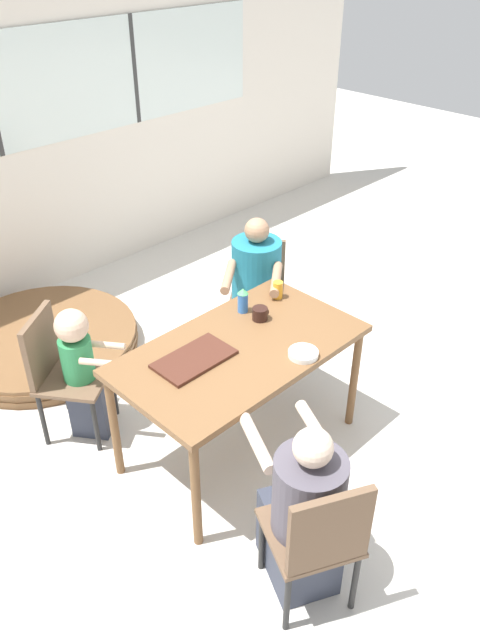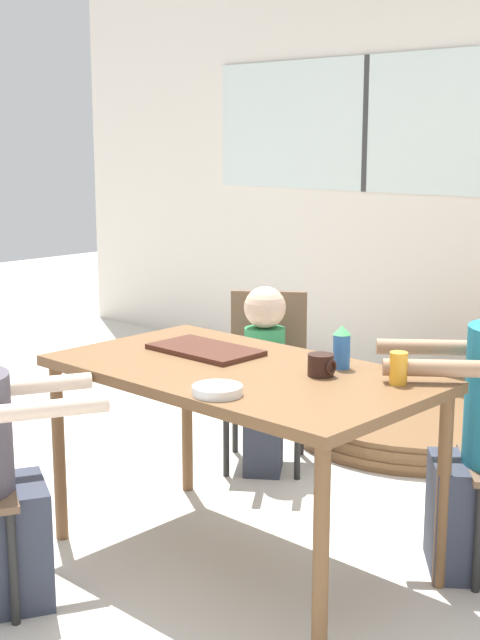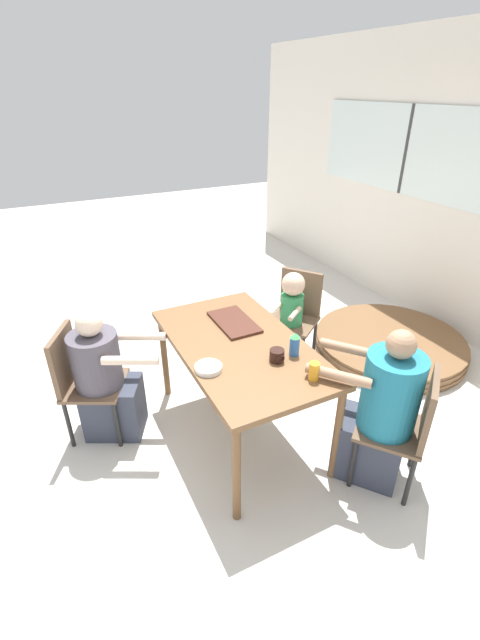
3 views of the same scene
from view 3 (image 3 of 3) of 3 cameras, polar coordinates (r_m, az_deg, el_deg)
ground_plane at (r=3.34m, az=-0.00°, el=-14.33°), size 16.00×16.00×0.00m
dining_table at (r=2.91m, az=-0.00°, el=-4.35°), size 1.42×0.80×0.77m
chair_for_woman_green_shirt at (r=2.84m, az=21.55°, el=-12.56°), size 0.56×0.56×0.85m
chair_for_man_blue_shirt at (r=3.22m, az=-20.55°, el=-6.91°), size 0.54×0.54×0.85m
chair_for_toddler at (r=3.90m, az=7.55°, el=1.40°), size 0.56×0.56×0.85m
person_woman_green_shirt at (r=2.85m, az=18.09°, el=-12.02°), size 0.70×0.66×1.11m
person_man_blue_shirt at (r=3.20m, az=-17.45°, el=-7.88°), size 0.57×0.69×1.01m
person_toddler at (r=3.80m, az=6.69°, el=-0.22°), size 0.37×0.40×0.91m
food_tray_dark at (r=3.10m, az=-0.80°, el=-0.26°), size 0.44×0.25×0.02m
coffee_mug at (r=2.69m, az=4.96°, el=-4.73°), size 0.10×0.09×0.08m
sippy_cup at (r=2.74m, az=7.29°, el=-3.15°), size 0.07×0.07×0.16m
juice_glass at (r=2.55m, az=9.84°, el=-6.74°), size 0.06×0.06×0.11m
bowl_white_shallow at (r=2.62m, az=-4.23°, el=-6.37°), size 0.17×0.17×0.03m
folded_table_stack at (r=4.41m, az=19.25°, el=-2.97°), size 1.43×1.43×0.15m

